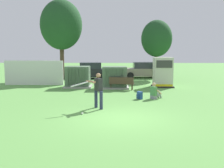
{
  "coord_description": "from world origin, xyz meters",
  "views": [
    {
      "loc": [
        -0.2,
        -10.58,
        2.84
      ],
      "look_at": [
        -0.42,
        3.5,
        1.0
      ],
      "focal_mm": 41.62,
      "sensor_mm": 36.0,
      "label": 1
    }
  ],
  "objects_px": {
    "transformer_mid_west": "(115,78)",
    "backpack": "(140,95)",
    "park_bench": "(121,82)",
    "generator_enclosure": "(163,72)",
    "batter": "(97,89)",
    "parked_car_leftmost": "(90,71)",
    "transformer_west": "(78,77)",
    "sports_ball": "(82,114)",
    "seated_spectator": "(155,92)",
    "parked_car_left_of_center": "(143,70)"
  },
  "relations": [
    {
      "from": "transformer_mid_west",
      "to": "parked_car_left_of_center",
      "type": "distance_m",
      "value": 8.11
    },
    {
      "from": "parked_car_leftmost",
      "to": "seated_spectator",
      "type": "bearing_deg",
      "value": -65.96
    },
    {
      "from": "transformer_west",
      "to": "batter",
      "type": "xyz_separation_m",
      "value": [
        2.03,
        -7.35,
        0.19
      ]
    },
    {
      "from": "generator_enclosure",
      "to": "park_bench",
      "type": "xyz_separation_m",
      "value": [
        -3.22,
        -1.57,
        -0.6
      ]
    },
    {
      "from": "park_bench",
      "to": "batter",
      "type": "height_order",
      "value": "batter"
    },
    {
      "from": "parked_car_leftmost",
      "to": "sports_ball",
      "type": "bearing_deg",
      "value": -85.51
    },
    {
      "from": "generator_enclosure",
      "to": "sports_ball",
      "type": "bearing_deg",
      "value": -119.99
    },
    {
      "from": "transformer_mid_west",
      "to": "parked_car_leftmost",
      "type": "distance_m",
      "value": 7.26
    },
    {
      "from": "transformer_mid_west",
      "to": "generator_enclosure",
      "type": "distance_m",
      "value": 3.79
    },
    {
      "from": "sports_ball",
      "to": "backpack",
      "type": "height_order",
      "value": "backpack"
    },
    {
      "from": "generator_enclosure",
      "to": "parked_car_left_of_center",
      "type": "relative_size",
      "value": 0.54
    },
    {
      "from": "sports_ball",
      "to": "transformer_west",
      "type": "bearing_deg",
      "value": 99.53
    },
    {
      "from": "park_bench",
      "to": "generator_enclosure",
      "type": "bearing_deg",
      "value": 25.96
    },
    {
      "from": "generator_enclosure",
      "to": "seated_spectator",
      "type": "xyz_separation_m",
      "value": [
        -1.33,
        -4.98,
        -0.76
      ]
    },
    {
      "from": "backpack",
      "to": "seated_spectator",
      "type": "bearing_deg",
      "value": 9.3
    },
    {
      "from": "generator_enclosure",
      "to": "parked_car_left_of_center",
      "type": "xyz_separation_m",
      "value": [
        -0.86,
        6.92,
        -0.38
      ]
    },
    {
      "from": "parked_car_left_of_center",
      "to": "park_bench",
      "type": "bearing_deg",
      "value": -105.58
    },
    {
      "from": "batter",
      "to": "backpack",
      "type": "height_order",
      "value": "batter"
    },
    {
      "from": "sports_ball",
      "to": "seated_spectator",
      "type": "height_order",
      "value": "seated_spectator"
    },
    {
      "from": "backpack",
      "to": "sports_ball",
      "type": "bearing_deg",
      "value": -127.64
    },
    {
      "from": "batter",
      "to": "parked_car_leftmost",
      "type": "distance_m",
      "value": 13.88
    },
    {
      "from": "batter",
      "to": "parked_car_left_of_center",
      "type": "height_order",
      "value": "batter"
    },
    {
      "from": "park_bench",
      "to": "backpack",
      "type": "relative_size",
      "value": 4.19
    },
    {
      "from": "transformer_west",
      "to": "parked_car_leftmost",
      "type": "xyz_separation_m",
      "value": [
        0.26,
        6.41,
        -0.04
      ]
    },
    {
      "from": "transformer_west",
      "to": "parked_car_leftmost",
      "type": "relative_size",
      "value": 0.49
    },
    {
      "from": "seated_spectator",
      "to": "backpack",
      "type": "bearing_deg",
      "value": -170.7
    },
    {
      "from": "transformer_west",
      "to": "seated_spectator",
      "type": "relative_size",
      "value": 2.18
    },
    {
      "from": "sports_ball",
      "to": "seated_spectator",
      "type": "xyz_separation_m",
      "value": [
        3.78,
        3.87,
        0.33
      ]
    },
    {
      "from": "park_bench",
      "to": "sports_ball",
      "type": "relative_size",
      "value": 20.49
    },
    {
      "from": "parked_car_leftmost",
      "to": "parked_car_left_of_center",
      "type": "height_order",
      "value": "same"
    },
    {
      "from": "park_bench",
      "to": "batter",
      "type": "distance_m",
      "value": 6.22
    },
    {
      "from": "seated_spectator",
      "to": "transformer_west",
      "type": "bearing_deg",
      "value": 138.0
    },
    {
      "from": "batter",
      "to": "seated_spectator",
      "type": "height_order",
      "value": "batter"
    },
    {
      "from": "transformer_mid_west",
      "to": "batter",
      "type": "relative_size",
      "value": 1.21
    },
    {
      "from": "sports_ball",
      "to": "generator_enclosure",
      "type": "bearing_deg",
      "value": 60.01
    },
    {
      "from": "batter",
      "to": "seated_spectator",
      "type": "relative_size",
      "value": 1.81
    },
    {
      "from": "park_bench",
      "to": "sports_ball",
      "type": "xyz_separation_m",
      "value": [
        -1.89,
        -7.28,
        -0.49
      ]
    },
    {
      "from": "seated_spectator",
      "to": "generator_enclosure",
      "type": "bearing_deg",
      "value": 75.04
    },
    {
      "from": "transformer_mid_west",
      "to": "backpack",
      "type": "distance_m",
      "value": 4.74
    },
    {
      "from": "batter",
      "to": "parked_car_left_of_center",
      "type": "relative_size",
      "value": 0.41
    },
    {
      "from": "transformer_mid_west",
      "to": "parked_car_left_of_center",
      "type": "bearing_deg",
      "value": 69.33
    },
    {
      "from": "generator_enclosure",
      "to": "park_bench",
      "type": "bearing_deg",
      "value": -154.04
    },
    {
      "from": "transformer_west",
      "to": "batter",
      "type": "height_order",
      "value": "batter"
    },
    {
      "from": "batter",
      "to": "parked_car_leftmost",
      "type": "bearing_deg",
      "value": 97.33
    },
    {
      "from": "park_bench",
      "to": "parked_car_leftmost",
      "type": "relative_size",
      "value": 0.43
    },
    {
      "from": "seated_spectator",
      "to": "parked_car_left_of_center",
      "type": "xyz_separation_m",
      "value": [
        0.48,
        11.91,
        0.38
      ]
    },
    {
      "from": "batter",
      "to": "parked_car_leftmost",
      "type": "xyz_separation_m",
      "value": [
        -1.77,
        13.77,
        -0.22
      ]
    },
    {
      "from": "batter",
      "to": "sports_ball",
      "type": "distance_m",
      "value": 1.64
    },
    {
      "from": "transformer_west",
      "to": "transformer_mid_west",
      "type": "relative_size",
      "value": 1.0
    },
    {
      "from": "transformer_west",
      "to": "backpack",
      "type": "bearing_deg",
      "value": -48.37
    }
  ]
}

